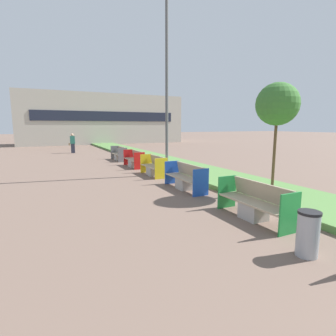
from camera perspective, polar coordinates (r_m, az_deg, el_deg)
The scene contains 11 objects.
planter_grass_strip at distance 12.24m, azimuth 10.04°, elevation -1.70°, with size 2.80×120.00×0.18m.
building_backdrop at distance 37.22m, azimuth -13.82°, elevation 10.25°, with size 21.16×5.31×6.46m.
bench_green_frame at distance 7.12m, azimuth 18.37°, elevation -7.63°, with size 0.65×2.20×0.94m.
bench_blue_frame at distance 9.90m, azimuth 3.87°, elevation -2.50°, with size 0.65×2.24×0.94m.
bench_yellow_frame at distance 12.63m, azimuth -3.09°, elevation 0.01°, with size 0.65×1.90×0.94m.
bench_red_frame at distance 15.36m, azimuth -7.34°, elevation 1.60°, with size 0.65×2.02×0.94m.
bench_grey_frame at distance 18.44m, azimuth -10.55°, elevation 2.78°, with size 0.65×2.01×0.94m.
litter_bin at distance 5.54m, azimuth 28.15°, elevation -12.49°, with size 0.40×0.40×0.85m.
street_lamp_post at distance 12.79m, azimuth -0.27°, elevation 19.75°, with size 0.24×0.44×8.66m.
sapling_tree_near at distance 9.71m, azimuth 22.72°, elevation 12.61°, with size 1.42×1.42×3.80m.
pedestrian_walking at distance 24.47m, azimuth -20.07°, elevation 5.11°, with size 0.53×0.24×1.71m.
Camera 1 is at (-3.87, 2.28, 2.37)m, focal length 28.00 mm.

